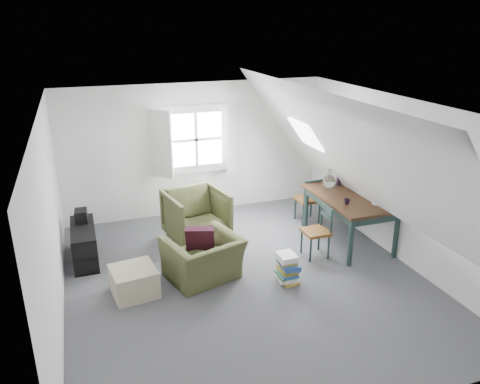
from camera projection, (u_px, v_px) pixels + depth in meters
name	position (u px, v px, depth m)	size (l,w,h in m)	color
floor	(245.00, 279.00, 6.83)	(5.50, 5.50, 0.00)	#4B4B50
ceiling	(246.00, 108.00, 5.96)	(5.50, 5.50, 0.00)	white
wall_back	(196.00, 149.00, 8.83)	(5.00, 5.00, 0.00)	white
wall_front	(356.00, 309.00, 3.96)	(5.00, 5.00, 0.00)	white
wall_left	(50.00, 224.00, 5.62)	(5.50, 5.50, 0.00)	white
wall_right	(398.00, 180.00, 7.17)	(5.50, 5.50, 0.00)	white
slope_left	(127.00, 174.00, 5.73)	(5.50, 5.50, 0.00)	white
slope_right	(347.00, 152.00, 6.70)	(5.50, 5.50, 0.00)	white
dormer_window	(197.00, 140.00, 8.69)	(1.71, 0.35, 1.30)	white
skylight	(306.00, 134.00, 7.86)	(0.55, 0.75, 0.04)	white
armchair_near	(204.00, 278.00, 6.85)	(1.00, 0.87, 0.65)	#424725
armchair_far	(197.00, 239.00, 8.06)	(0.93, 0.96, 0.88)	#424725
throw_pillow	(200.00, 239.00, 6.78)	(0.41, 0.12, 0.41)	#3A0F1F
ottoman	(134.00, 281.00, 6.39)	(0.58, 0.58, 0.39)	tan
dining_table	(350.00, 202.00, 7.74)	(0.99, 1.66, 0.83)	black
demijohn	(329.00, 181.00, 8.00)	(0.23, 0.23, 0.32)	silver
vase_twigs	(339.00, 178.00, 8.17)	(0.08, 0.08, 0.59)	black
cup	(347.00, 204.00, 7.36)	(0.10, 0.10, 0.09)	black
paper_box	(377.00, 203.00, 7.35)	(0.13, 0.09, 0.04)	white
dining_chair_far	(309.00, 199.00, 8.60)	(0.41, 0.41, 0.87)	brown
dining_chair_near	(318.00, 231.00, 7.36)	(0.39, 0.39, 0.83)	brown
media_shelf	(85.00, 246.00, 7.27)	(0.36, 1.08, 0.55)	black
electronics_box	(81.00, 216.00, 7.39)	(0.19, 0.26, 0.21)	black
magazine_stack	(288.00, 268.00, 6.68)	(0.32, 0.38, 0.43)	#B29933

